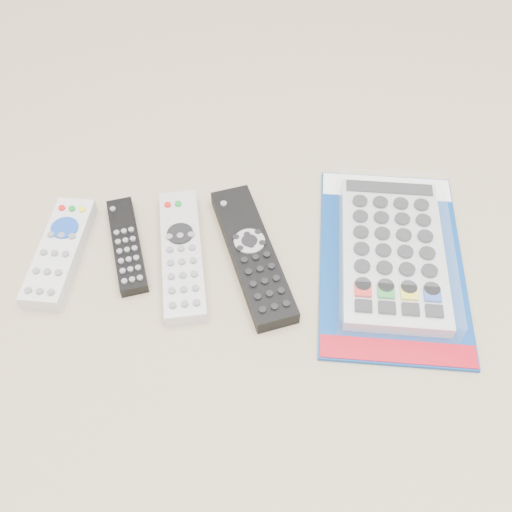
{
  "coord_description": "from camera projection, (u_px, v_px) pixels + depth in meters",
  "views": [
    {
      "loc": [
        -0.0,
        -0.43,
        0.6
      ],
      "look_at": [
        0.04,
        0.01,
        0.01
      ],
      "focal_mm": 40.0,
      "sensor_mm": 36.0,
      "label": 1
    }
  ],
  "objects": [
    {
      "name": "remote_small_grey",
      "position": [
        60.0,
        252.0,
        0.75
      ],
      "size": [
        0.08,
        0.18,
        0.03
      ],
      "rotation": [
        0.0,
        0.0,
        -0.19
      ],
      "color": "silver",
      "rests_on": "ground"
    },
    {
      "name": "remote_slim_black",
      "position": [
        127.0,
        245.0,
        0.76
      ],
      "size": [
        0.06,
        0.16,
        0.02
      ],
      "rotation": [
        0.0,
        0.0,
        0.17
      ],
      "color": "black",
      "rests_on": "ground"
    },
    {
      "name": "remote_silver_dvd",
      "position": [
        182.0,
        254.0,
        0.75
      ],
      "size": [
        0.06,
        0.21,
        0.02
      ],
      "rotation": [
        0.0,
        0.0,
        0.03
      ],
      "color": "silver",
      "rests_on": "ground"
    },
    {
      "name": "remote_large_black",
      "position": [
        252.0,
        254.0,
        0.74
      ],
      "size": [
        0.1,
        0.23,
        0.02
      ],
      "rotation": [
        0.0,
        0.0,
        0.2
      ],
      "color": "black",
      "rests_on": "ground"
    },
    {
      "name": "jumbo_remote_packaged",
      "position": [
        393.0,
        250.0,
        0.74
      ],
      "size": [
        0.24,
        0.34,
        0.04
      ],
      "rotation": [
        0.0,
        0.0,
        -0.18
      ],
      "color": "navy",
      "rests_on": "ground"
    }
  ]
}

